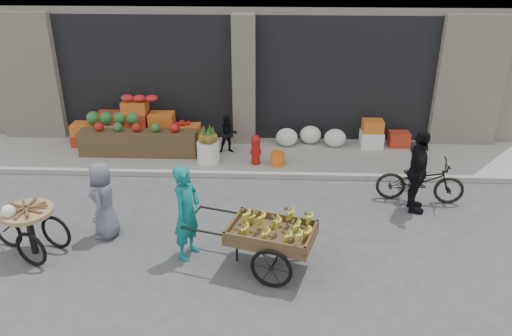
{
  "coord_description": "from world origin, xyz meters",
  "views": [
    {
      "loc": [
        0.82,
        -6.95,
        4.87
      ],
      "look_at": [
        0.46,
        1.19,
        1.1
      ],
      "focal_mm": 35.0,
      "sensor_mm": 36.0,
      "label": 1
    }
  ],
  "objects_px": {
    "vendor_grey": "(104,200)",
    "cyclist": "(418,172)",
    "seated_person": "(228,134)",
    "banana_cart": "(268,231)",
    "vendor_woman": "(187,213)",
    "tricycle_cart": "(29,224)",
    "fire_hydrant": "(256,148)",
    "bicycle": "(420,181)",
    "pineapple_bin": "(208,152)",
    "orange_bucket": "(277,159)"
  },
  "relations": [
    {
      "from": "fire_hydrant",
      "to": "banana_cart",
      "type": "distance_m",
      "value": 3.83
    },
    {
      "from": "fire_hydrant",
      "to": "bicycle",
      "type": "xyz_separation_m",
      "value": [
        3.36,
        -1.42,
        -0.05
      ]
    },
    {
      "from": "bicycle",
      "to": "vendor_woman",
      "type": "bearing_deg",
      "value": 123.16
    },
    {
      "from": "cyclist",
      "to": "orange_bucket",
      "type": "bearing_deg",
      "value": 63.59
    },
    {
      "from": "orange_bucket",
      "to": "vendor_woman",
      "type": "distance_m",
      "value": 3.81
    },
    {
      "from": "banana_cart",
      "to": "vendor_grey",
      "type": "xyz_separation_m",
      "value": [
        -2.9,
        0.85,
        0.01
      ]
    },
    {
      "from": "seated_person",
      "to": "vendor_woman",
      "type": "relative_size",
      "value": 0.57
    },
    {
      "from": "vendor_woman",
      "to": "tricycle_cart",
      "type": "distance_m",
      "value": 2.65
    },
    {
      "from": "tricycle_cart",
      "to": "bicycle",
      "type": "distance_m",
      "value": 7.29
    },
    {
      "from": "vendor_woman",
      "to": "banana_cart",
      "type": "bearing_deg",
      "value": -81.04
    },
    {
      "from": "pineapple_bin",
      "to": "fire_hydrant",
      "type": "distance_m",
      "value": 1.11
    },
    {
      "from": "banana_cart",
      "to": "vendor_grey",
      "type": "height_order",
      "value": "vendor_grey"
    },
    {
      "from": "fire_hydrant",
      "to": "tricycle_cart",
      "type": "height_order",
      "value": "tricycle_cart"
    },
    {
      "from": "pineapple_bin",
      "to": "cyclist",
      "type": "bearing_deg",
      "value": -23.69
    },
    {
      "from": "vendor_grey",
      "to": "cyclist",
      "type": "bearing_deg",
      "value": 100.11
    },
    {
      "from": "pineapple_bin",
      "to": "vendor_grey",
      "type": "distance_m",
      "value": 3.35
    },
    {
      "from": "vendor_grey",
      "to": "cyclist",
      "type": "distance_m",
      "value": 5.81
    },
    {
      "from": "vendor_grey",
      "to": "bicycle",
      "type": "xyz_separation_m",
      "value": [
        5.89,
        1.54,
        -0.25
      ]
    },
    {
      "from": "banana_cart",
      "to": "bicycle",
      "type": "bearing_deg",
      "value": 54.87
    },
    {
      "from": "vendor_woman",
      "to": "bicycle",
      "type": "relative_size",
      "value": 0.96
    },
    {
      "from": "fire_hydrant",
      "to": "pineapple_bin",
      "type": "bearing_deg",
      "value": 177.4
    },
    {
      "from": "fire_hydrant",
      "to": "vendor_woman",
      "type": "bearing_deg",
      "value": -105.27
    },
    {
      "from": "fire_hydrant",
      "to": "seated_person",
      "type": "distance_m",
      "value": 0.96
    },
    {
      "from": "fire_hydrant",
      "to": "vendor_woman",
      "type": "height_order",
      "value": "vendor_woman"
    },
    {
      "from": "pineapple_bin",
      "to": "banana_cart",
      "type": "height_order",
      "value": "banana_cart"
    },
    {
      "from": "seated_person",
      "to": "vendor_grey",
      "type": "height_order",
      "value": "vendor_grey"
    },
    {
      "from": "fire_hydrant",
      "to": "vendor_grey",
      "type": "height_order",
      "value": "vendor_grey"
    },
    {
      "from": "pineapple_bin",
      "to": "vendor_woman",
      "type": "xyz_separation_m",
      "value": [
        0.14,
        -3.57,
        0.45
      ]
    },
    {
      "from": "pineapple_bin",
      "to": "bicycle",
      "type": "xyz_separation_m",
      "value": [
        4.46,
        -1.47,
        0.08
      ]
    },
    {
      "from": "seated_person",
      "to": "tricycle_cart",
      "type": "distance_m",
      "value": 5.13
    },
    {
      "from": "vendor_woman",
      "to": "cyclist",
      "type": "height_order",
      "value": "cyclist"
    },
    {
      "from": "fire_hydrant",
      "to": "tricycle_cart",
      "type": "xyz_separation_m",
      "value": [
        -3.6,
        -3.58,
        0.06
      ]
    },
    {
      "from": "seated_person",
      "to": "vendor_grey",
      "type": "relative_size",
      "value": 0.66
    },
    {
      "from": "tricycle_cart",
      "to": "cyclist",
      "type": "bearing_deg",
      "value": 34.34
    },
    {
      "from": "seated_person",
      "to": "cyclist",
      "type": "bearing_deg",
      "value": -42.61
    },
    {
      "from": "tricycle_cart",
      "to": "orange_bucket",
      "type": "bearing_deg",
      "value": 60.5
    },
    {
      "from": "fire_hydrant",
      "to": "vendor_grey",
      "type": "relative_size",
      "value": 0.5
    },
    {
      "from": "bicycle",
      "to": "cyclist",
      "type": "distance_m",
      "value": 0.59
    },
    {
      "from": "seated_person",
      "to": "vendor_grey",
      "type": "xyz_separation_m",
      "value": [
        -1.83,
        -3.61,
        0.12
      ]
    },
    {
      "from": "vendor_woman",
      "to": "bicycle",
      "type": "distance_m",
      "value": 4.82
    },
    {
      "from": "fire_hydrant",
      "to": "bicycle",
      "type": "height_order",
      "value": "bicycle"
    },
    {
      "from": "orange_bucket",
      "to": "banana_cart",
      "type": "xyz_separation_m",
      "value": [
        -0.13,
        -3.76,
        0.42
      ]
    },
    {
      "from": "pineapple_bin",
      "to": "fire_hydrant",
      "type": "relative_size",
      "value": 0.73
    },
    {
      "from": "orange_bucket",
      "to": "bicycle",
      "type": "distance_m",
      "value": 3.18
    },
    {
      "from": "pineapple_bin",
      "to": "seated_person",
      "type": "distance_m",
      "value": 0.75
    },
    {
      "from": "pineapple_bin",
      "to": "tricycle_cart",
      "type": "height_order",
      "value": "tricycle_cart"
    },
    {
      "from": "pineapple_bin",
      "to": "vendor_woman",
      "type": "bearing_deg",
      "value": -87.79
    },
    {
      "from": "tricycle_cart",
      "to": "vendor_grey",
      "type": "xyz_separation_m",
      "value": [
        1.07,
        0.62,
        0.14
      ]
    },
    {
      "from": "tricycle_cart",
      "to": "fire_hydrant",
      "type": "bearing_deg",
      "value": 64.61
    },
    {
      "from": "vendor_woman",
      "to": "cyclist",
      "type": "bearing_deg",
      "value": -46.48
    }
  ]
}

